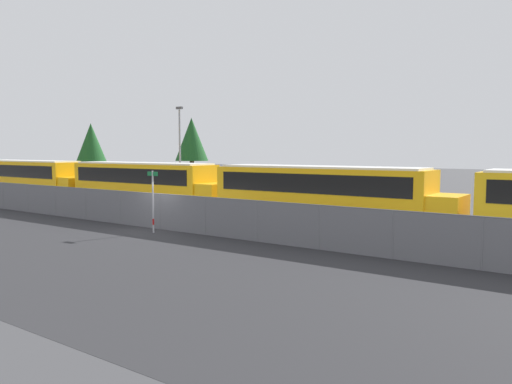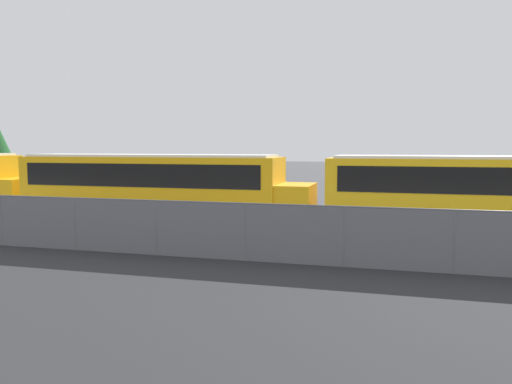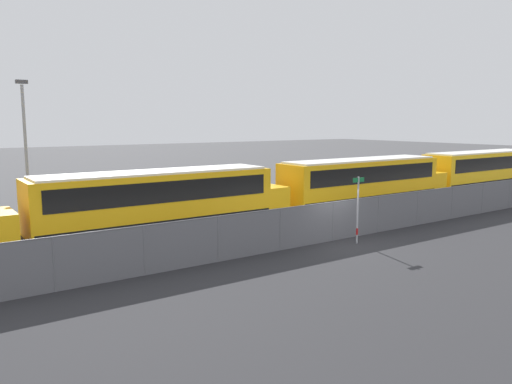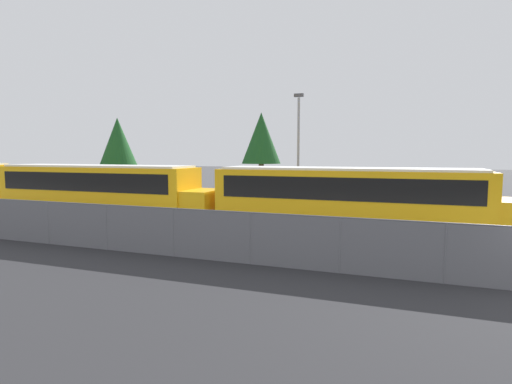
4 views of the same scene
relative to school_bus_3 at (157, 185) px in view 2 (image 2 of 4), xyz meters
name	(u,v)px [view 2 (image 2 of 4)]	position (x,y,z in m)	size (l,w,h in m)	color
school_bus_3	(157,185)	(0.00, 0.00, 0.00)	(12.84, 2.51, 3.27)	#EDA80F
school_bus_4	(493,192)	(13.32, 0.19, 0.00)	(12.84, 2.51, 3.27)	yellow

